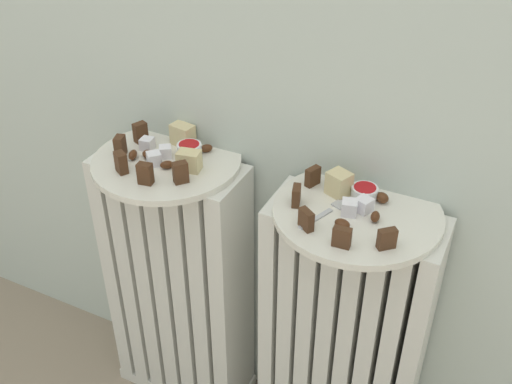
% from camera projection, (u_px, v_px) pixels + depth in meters
% --- Properties ---
extents(radiator_left, '(0.30, 0.13, 0.61)m').
position_uv_depth(radiator_left, '(179.00, 288.00, 1.28)').
color(radiator_left, silver).
rests_on(radiator_left, ground_plane).
extents(radiator_right, '(0.30, 0.13, 0.61)m').
position_uv_depth(radiator_right, '(342.00, 346.00, 1.15)').
color(radiator_right, silver).
rests_on(radiator_right, ground_plane).
extents(plate_left, '(0.28, 0.28, 0.01)m').
position_uv_depth(plate_left, '(167.00, 161.00, 1.10)').
color(plate_left, silver).
rests_on(plate_left, radiator_left).
extents(plate_right, '(0.28, 0.28, 0.01)m').
position_uv_depth(plate_right, '(357.00, 213.00, 0.97)').
color(plate_right, silver).
rests_on(plate_right, radiator_right).
extents(dark_cake_slice_left_0, '(0.02, 0.03, 0.04)m').
position_uv_depth(dark_cake_slice_left_0, '(140.00, 132.00, 1.14)').
color(dark_cake_slice_left_0, '#472B19').
rests_on(dark_cake_slice_left_0, plate_left).
extents(dark_cake_slice_left_1, '(0.02, 0.03, 0.04)m').
position_uv_depth(dark_cake_slice_left_1, '(120.00, 146.00, 1.10)').
color(dark_cake_slice_left_1, '#472B19').
rests_on(dark_cake_slice_left_1, plate_left).
extents(dark_cake_slice_left_2, '(0.03, 0.03, 0.04)m').
position_uv_depth(dark_cake_slice_left_2, '(121.00, 163.00, 1.05)').
color(dark_cake_slice_left_2, '#472B19').
rests_on(dark_cake_slice_left_2, plate_left).
extents(dark_cake_slice_left_3, '(0.03, 0.02, 0.04)m').
position_uv_depth(dark_cake_slice_left_3, '(145.00, 174.00, 1.02)').
color(dark_cake_slice_left_3, '#472B19').
rests_on(dark_cake_slice_left_3, plate_left).
extents(dark_cake_slice_left_4, '(0.03, 0.03, 0.04)m').
position_uv_depth(dark_cake_slice_left_4, '(181.00, 172.00, 1.02)').
color(dark_cake_slice_left_4, '#472B19').
rests_on(dark_cake_slice_left_4, plate_left).
extents(marble_cake_slice_left_0, '(0.05, 0.04, 0.04)m').
position_uv_depth(marble_cake_slice_left_0, '(183.00, 135.00, 1.13)').
color(marble_cake_slice_left_0, beige).
rests_on(marble_cake_slice_left_0, plate_left).
extents(marble_cake_slice_left_1, '(0.05, 0.04, 0.04)m').
position_uv_depth(marble_cake_slice_left_1, '(189.00, 161.00, 1.06)').
color(marble_cake_slice_left_1, beige).
rests_on(marble_cake_slice_left_1, plate_left).
extents(turkish_delight_left_0, '(0.03, 0.03, 0.02)m').
position_uv_depth(turkish_delight_left_0, '(165.00, 152.00, 1.10)').
color(turkish_delight_left_0, white).
rests_on(turkish_delight_left_0, plate_left).
extents(turkish_delight_left_1, '(0.03, 0.03, 0.02)m').
position_uv_depth(turkish_delight_left_1, '(154.00, 159.00, 1.08)').
color(turkish_delight_left_1, white).
rests_on(turkish_delight_left_1, plate_left).
extents(turkish_delight_left_2, '(0.03, 0.03, 0.02)m').
position_uv_depth(turkish_delight_left_2, '(147.00, 144.00, 1.12)').
color(turkish_delight_left_2, white).
rests_on(turkish_delight_left_2, plate_left).
extents(medjool_date_left_0, '(0.03, 0.03, 0.01)m').
position_uv_depth(medjool_date_left_0, '(167.00, 165.00, 1.07)').
color(medjool_date_left_0, '#4C2814').
rests_on(medjool_date_left_0, plate_left).
extents(medjool_date_left_1, '(0.02, 0.03, 0.02)m').
position_uv_depth(medjool_date_left_1, '(133.00, 155.00, 1.10)').
color(medjool_date_left_1, '#4C2814').
rests_on(medjool_date_left_1, plate_left).
extents(medjool_date_left_2, '(0.03, 0.03, 0.02)m').
position_uv_depth(medjool_date_left_2, '(206.00, 148.00, 1.12)').
color(medjool_date_left_2, '#4C2814').
rests_on(medjool_date_left_2, plate_left).
extents(medjool_date_left_3, '(0.03, 0.03, 0.01)m').
position_uv_depth(medjool_date_left_3, '(148.00, 154.00, 1.10)').
color(medjool_date_left_3, '#4C2814').
rests_on(medjool_date_left_3, plate_left).
extents(jam_bowl_left, '(0.05, 0.05, 0.03)m').
position_uv_depth(jam_bowl_left, '(189.00, 149.00, 1.10)').
color(jam_bowl_left, white).
rests_on(jam_bowl_left, plate_left).
extents(dark_cake_slice_right_0, '(0.02, 0.03, 0.03)m').
position_uv_depth(dark_cake_slice_right_0, '(313.00, 176.00, 1.02)').
color(dark_cake_slice_right_0, '#472B19').
rests_on(dark_cake_slice_right_0, plate_right).
extents(dark_cake_slice_right_1, '(0.02, 0.03, 0.03)m').
position_uv_depth(dark_cake_slice_right_1, '(296.00, 196.00, 0.97)').
color(dark_cake_slice_right_1, '#472B19').
rests_on(dark_cake_slice_right_1, plate_right).
extents(dark_cake_slice_right_2, '(0.03, 0.03, 0.03)m').
position_uv_depth(dark_cake_slice_right_2, '(306.00, 220.00, 0.92)').
color(dark_cake_slice_right_2, '#472B19').
rests_on(dark_cake_slice_right_2, plate_right).
extents(dark_cake_slice_right_3, '(0.03, 0.01, 0.03)m').
position_uv_depth(dark_cake_slice_right_3, '(342.00, 237.00, 0.88)').
color(dark_cake_slice_right_3, '#472B19').
rests_on(dark_cake_slice_right_3, plate_right).
extents(dark_cake_slice_right_4, '(0.03, 0.03, 0.03)m').
position_uv_depth(dark_cake_slice_right_4, '(387.00, 239.00, 0.88)').
color(dark_cake_slice_right_4, '#472B19').
rests_on(dark_cake_slice_right_4, plate_right).
extents(marble_cake_slice_right_0, '(0.05, 0.04, 0.04)m').
position_uv_depth(marble_cake_slice_right_0, '(339.00, 183.00, 0.99)').
color(marble_cake_slice_right_0, beige).
rests_on(marble_cake_slice_right_0, plate_right).
extents(turkish_delight_right_0, '(0.03, 0.03, 0.02)m').
position_uv_depth(turkish_delight_right_0, '(364.00, 205.00, 0.96)').
color(turkish_delight_right_0, white).
rests_on(turkish_delight_right_0, plate_right).
extents(turkish_delight_right_1, '(0.03, 0.03, 0.02)m').
position_uv_depth(turkish_delight_right_1, '(349.00, 208.00, 0.95)').
color(turkish_delight_right_1, white).
rests_on(turkish_delight_right_1, plate_right).
extents(medjool_date_right_0, '(0.02, 0.02, 0.02)m').
position_uv_depth(medjool_date_right_0, '(375.00, 217.00, 0.94)').
color(medjool_date_right_0, '#4C2814').
rests_on(medjool_date_right_0, plate_right).
extents(medjool_date_right_1, '(0.03, 0.03, 0.02)m').
position_uv_depth(medjool_date_right_1, '(382.00, 198.00, 0.98)').
color(medjool_date_right_1, '#4C2814').
rests_on(medjool_date_right_1, plate_right).
extents(medjool_date_right_2, '(0.03, 0.02, 0.01)m').
position_uv_depth(medjool_date_right_2, '(342.00, 224.00, 0.92)').
color(medjool_date_right_2, '#4C2814').
rests_on(medjool_date_right_2, plate_right).
extents(jam_bowl_right, '(0.04, 0.04, 0.02)m').
position_uv_depth(jam_bowl_right, '(365.00, 192.00, 0.99)').
color(jam_bowl_right, white).
rests_on(jam_bowl_right, plate_right).
extents(fork, '(0.05, 0.10, 0.00)m').
position_uv_depth(fork, '(326.00, 212.00, 0.96)').
color(fork, '#B7B7BC').
rests_on(fork, plate_right).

